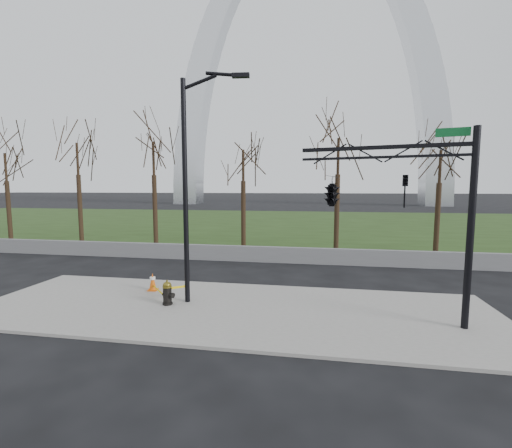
% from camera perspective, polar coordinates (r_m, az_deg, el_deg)
% --- Properties ---
extents(ground, '(500.00, 500.00, 0.00)m').
position_cam_1_polar(ground, '(12.49, -4.12, -13.97)').
color(ground, black).
rests_on(ground, ground).
extents(sidewalk, '(18.00, 6.00, 0.10)m').
position_cam_1_polar(sidewalk, '(12.47, -4.12, -13.75)').
color(sidewalk, gray).
rests_on(sidewalk, ground).
extents(grass_strip, '(120.00, 40.00, 0.06)m').
position_cam_1_polar(grass_strip, '(41.70, 5.88, 0.17)').
color(grass_strip, '#203312').
rests_on(grass_strip, ground).
extents(guardrail, '(60.00, 0.30, 0.90)m').
position_cam_1_polar(guardrail, '(19.96, 1.44, -5.00)').
color(guardrail, '#59595B').
rests_on(guardrail, ground).
extents(gateway_arch, '(66.00, 6.00, 65.00)m').
position_cam_1_polar(gateway_arch, '(90.92, 8.30, 24.07)').
color(gateway_arch, silver).
rests_on(gateway_arch, ground).
extents(tree_row, '(35.49, 4.00, 8.19)m').
position_cam_1_polar(tree_row, '(24.75, -9.32, 5.55)').
color(tree_row, black).
rests_on(tree_row, ground).
extents(fire_hydrant, '(0.55, 0.37, 0.89)m').
position_cam_1_polar(fire_hydrant, '(13.00, -14.32, -10.98)').
color(fire_hydrant, black).
rests_on(fire_hydrant, sidewalk).
extents(traffic_cone, '(0.42, 0.42, 0.72)m').
position_cam_1_polar(traffic_cone, '(14.88, -16.62, -9.06)').
color(traffic_cone, '#D7550B').
rests_on(traffic_cone, sidewalk).
extents(street_light, '(2.39, 0.44, 8.21)m').
position_cam_1_polar(street_light, '(12.56, -10.59, 7.87)').
color(street_light, black).
rests_on(street_light, ground).
extents(traffic_signal_mast, '(5.01, 2.54, 6.00)m').
position_cam_1_polar(traffic_signal_mast, '(11.60, 16.12, 5.19)').
color(traffic_signal_mast, black).
rests_on(traffic_signal_mast, ground).
extents(caution_tape, '(1.91, 1.51, 0.45)m').
position_cam_1_polar(caution_tape, '(13.73, -14.85, -10.50)').
color(caution_tape, yellow).
rests_on(caution_tape, ground).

